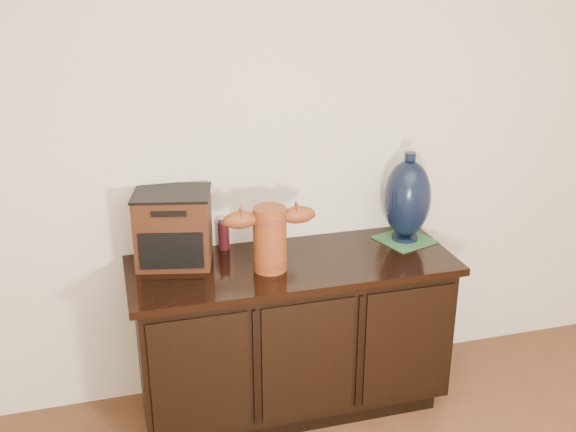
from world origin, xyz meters
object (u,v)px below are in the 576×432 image
object	(u,v)px
lamp_base	(407,199)
spray_can	(224,234)
terracotta_vessel	(270,235)
tv_radio	(174,228)
sideboard	(292,334)

from	to	relation	value
lamp_base	spray_can	world-z (taller)	lamp_base
terracotta_vessel	tv_radio	size ratio (longest dim) A/B	1.07
sideboard	spray_can	xyz separation A→B (m)	(-0.27, 0.23, 0.44)
sideboard	lamp_base	xyz separation A→B (m)	(0.59, 0.09, 0.58)
sideboard	tv_radio	world-z (taller)	tv_radio
sideboard	lamp_base	bearing A→B (deg)	9.03
lamp_base	tv_radio	bearing A→B (deg)	177.32
lamp_base	spray_can	bearing A→B (deg)	171.16
sideboard	terracotta_vessel	xyz separation A→B (m)	(-0.11, -0.05, 0.53)
terracotta_vessel	spray_can	distance (m)	0.32
terracotta_vessel	lamp_base	xyz separation A→B (m)	(0.70, 0.14, 0.05)
tv_radio	terracotta_vessel	bearing A→B (deg)	-13.78
lamp_base	terracotta_vessel	bearing A→B (deg)	-168.68
spray_can	terracotta_vessel	bearing A→B (deg)	-60.76
spray_can	lamp_base	bearing A→B (deg)	-8.84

